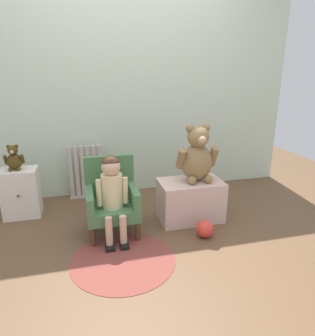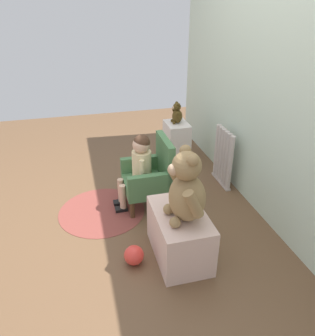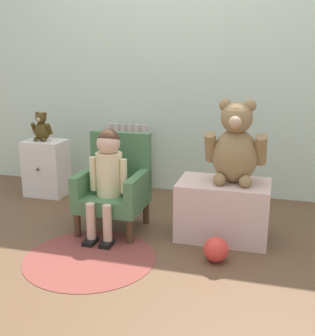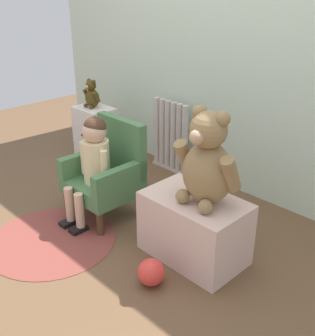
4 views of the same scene
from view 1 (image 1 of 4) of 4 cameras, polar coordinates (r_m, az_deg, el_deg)
ground_plane at (r=2.39m, az=-1.15°, el=-15.58°), size 6.00×6.00×0.00m
back_wall at (r=3.29m, az=-6.70°, el=15.75°), size 3.80×0.05×2.40m
radiator at (r=3.30m, az=-13.46°, el=-0.80°), size 0.37×0.05×0.58m
small_dresser at (r=3.10m, az=-24.54°, el=-4.33°), size 0.33×0.27×0.46m
child_armchair at (r=2.57m, az=-8.74°, el=-5.75°), size 0.42×0.40×0.64m
child_figure at (r=2.41m, az=-8.65°, el=-3.47°), size 0.25×0.35×0.69m
low_bench at (r=2.79m, az=6.25°, el=-6.10°), size 0.57×0.36×0.37m
large_teddy_bear at (r=2.69m, az=7.56°, el=2.24°), size 0.38×0.26×0.52m
small_teddy_bear at (r=3.00m, az=-25.66°, el=1.58°), size 0.17×0.12×0.24m
floor_rug at (r=2.30m, az=-6.57°, el=-16.99°), size 0.77×0.77×0.01m
toy_ball at (r=2.56m, az=9.01°, el=-11.38°), size 0.14×0.14×0.14m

